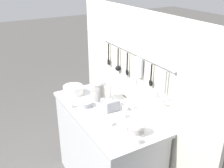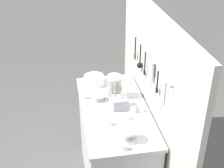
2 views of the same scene
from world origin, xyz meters
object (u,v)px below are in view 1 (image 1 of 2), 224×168
at_px(cup_front_left, 138,141).
at_px(cup_centre, 123,115).
at_px(steel_mixing_bowl, 87,104).
at_px(cup_back_right, 132,107).
at_px(cutlery_caddy, 110,104).
at_px(cup_edge_near, 71,105).
at_px(cup_edge_far, 125,109).
at_px(cup_front_right, 110,123).
at_px(plate_stack, 73,90).
at_px(bowl_stack_back_corner, 137,129).
at_px(bowl_stack_wide_centre, 99,91).
at_px(cup_by_caddy, 125,128).

bearing_deg(cup_front_left, cup_centre, 163.97).
xyz_separation_m(steel_mixing_bowl, cup_back_right, (0.25, 0.34, 0.00)).
distance_m(cutlery_caddy, cup_edge_near, 0.36).
distance_m(cup_centre, cup_back_right, 0.17).
bearing_deg(cup_back_right, cup_front_left, -29.09).
relative_size(cup_edge_near, cup_edge_far, 1.00).
distance_m(cutlery_caddy, cup_front_right, 0.27).
bearing_deg(steel_mixing_bowl, cup_front_right, 4.51).
bearing_deg(cup_centre, plate_stack, -162.92).
bearing_deg(cup_centre, steel_mixing_bowl, -150.47).
xyz_separation_m(bowl_stack_back_corner, plate_stack, (-0.92, -0.16, -0.00)).
xyz_separation_m(bowl_stack_back_corner, cup_front_right, (-0.22, -0.12, -0.03)).
height_order(bowl_stack_wide_centre, cup_edge_near, bowl_stack_wide_centre).
distance_m(cup_back_right, cup_edge_near, 0.56).
height_order(bowl_stack_back_corner, cup_edge_near, bowl_stack_back_corner).
distance_m(cup_front_right, cup_front_left, 0.32).
bearing_deg(bowl_stack_wide_centre, cutlery_caddy, 4.46).
bearing_deg(cup_front_left, steel_mixing_bowl, -172.90).
xyz_separation_m(bowl_stack_back_corner, cup_by_caddy, (-0.09, -0.05, -0.03)).
bearing_deg(cup_back_right, cup_edge_near, -122.43).
height_order(plate_stack, cup_front_right, plate_stack).
bearing_deg(plate_stack, cup_front_right, 3.06).
relative_size(bowl_stack_back_corner, cup_front_right, 2.56).
bearing_deg(plate_stack, cutlery_caddy, 20.14).
bearing_deg(bowl_stack_back_corner, cup_edge_near, -156.68).
bearing_deg(cutlery_caddy, steel_mixing_bowl, -133.55).
height_order(plate_stack, cup_edge_far, plate_stack).
height_order(cup_edge_far, cup_front_left, same).
height_order(cup_centre, cup_edge_near, same).
xyz_separation_m(plate_stack, cup_front_left, (1.02, 0.09, -0.02)).
bearing_deg(cup_edge_near, cup_centre, 39.78).
relative_size(cup_front_right, cup_centre, 1.00).
bearing_deg(cup_edge_far, cutlery_caddy, -132.91).
bearing_deg(cup_front_left, bowl_stack_wide_centre, 175.27).
height_order(bowl_stack_back_corner, steel_mixing_bowl, bowl_stack_back_corner).
distance_m(bowl_stack_back_corner, cutlery_caddy, 0.45).
height_order(steel_mixing_bowl, cup_edge_far, same).
xyz_separation_m(cup_front_right, cup_centre, (-0.05, 0.16, 0.00)).
bearing_deg(cup_front_right, cutlery_caddy, 150.50).
height_order(cup_front_right, cup_edge_near, same).
bearing_deg(cup_back_right, plate_stack, -148.11).
distance_m(bowl_stack_back_corner, cup_front_right, 0.25).
xyz_separation_m(plate_stack, cup_by_caddy, (0.82, 0.11, -0.02)).
relative_size(bowl_stack_wide_centre, plate_stack, 1.10).
xyz_separation_m(cup_centre, cup_edge_far, (-0.09, 0.07, 0.00)).
xyz_separation_m(cup_centre, cup_front_left, (0.37, -0.11, 0.00)).
relative_size(bowl_stack_back_corner, cup_front_left, 2.56).
relative_size(cutlery_caddy, cup_centre, 5.47).
bearing_deg(cup_edge_near, cutlery_caddy, 55.20).
xyz_separation_m(steel_mixing_bowl, cup_by_caddy, (0.51, 0.10, 0.00)).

